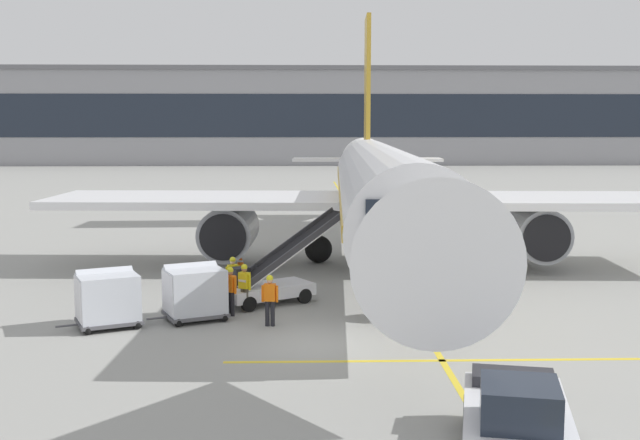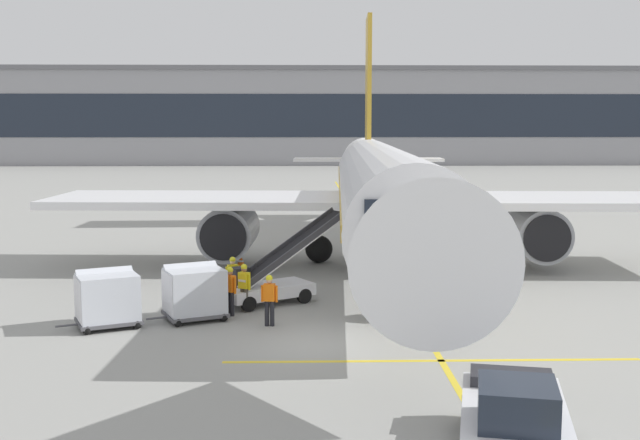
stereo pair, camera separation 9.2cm
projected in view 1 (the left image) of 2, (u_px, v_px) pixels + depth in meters
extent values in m
plane|color=gray|center=(319.00, 344.00, 23.76)|extent=(600.00, 600.00, 0.00)
cylinder|color=white|center=(382.00, 189.00, 35.62)|extent=(5.38, 31.18, 3.96)
cube|color=gold|center=(382.00, 189.00, 35.62)|extent=(5.36, 29.94, 0.48)
cone|color=white|center=(427.00, 250.00, 18.26)|extent=(3.94, 4.13, 3.76)
cone|color=white|center=(366.00, 163.00, 54.12)|extent=(3.65, 6.48, 3.37)
cube|color=white|center=(209.00, 200.00, 36.62)|extent=(15.01, 6.87, 0.36)
cylinder|color=#93969E|center=(229.00, 231.00, 36.16)|extent=(2.64, 4.14, 2.46)
cylinder|color=black|center=(223.00, 237.00, 34.11)|extent=(2.09, 0.22, 2.09)
cube|color=white|center=(554.00, 200.00, 36.31)|extent=(15.01, 6.87, 0.36)
cylinder|color=#93969E|center=(535.00, 232.00, 35.89)|extent=(2.64, 4.14, 2.46)
cylinder|color=black|center=(547.00, 238.00, 33.84)|extent=(2.09, 0.22, 2.09)
cube|color=gold|center=(367.00, 87.00, 51.91)|extent=(0.45, 3.73, 9.31)
cube|color=white|center=(367.00, 160.00, 52.20)|extent=(10.13, 2.94, 0.20)
cube|color=#1E2633|center=(415.00, 212.00, 20.94)|extent=(2.85, 1.91, 0.87)
cylinder|color=#47474C|center=(398.00, 284.00, 26.70)|extent=(0.22, 0.22, 1.09)
sphere|color=black|center=(397.00, 299.00, 26.77)|extent=(1.34, 1.34, 1.34)
cylinder|color=#47474C|center=(319.00, 238.00, 37.53)|extent=(0.22, 0.22, 1.09)
sphere|color=black|center=(319.00, 249.00, 37.60)|extent=(1.34, 1.34, 1.34)
cylinder|color=#47474C|center=(441.00, 238.00, 37.42)|extent=(0.22, 0.22, 1.09)
sphere|color=black|center=(441.00, 249.00, 37.48)|extent=(1.34, 1.34, 1.34)
cube|color=silver|center=(267.00, 290.00, 29.02)|extent=(3.73, 3.17, 0.44)
cube|color=black|center=(240.00, 277.00, 28.72)|extent=(0.81, 0.79, 0.70)
cylinder|color=#333338|center=(256.00, 273.00, 29.09)|extent=(0.08, 0.08, 0.80)
cube|color=silver|center=(292.00, 249.00, 29.44)|extent=(4.40, 3.25, 2.63)
cube|color=black|center=(292.00, 247.00, 29.43)|extent=(4.20, 3.05, 2.48)
cube|color=#333338|center=(298.00, 248.00, 29.06)|extent=(3.90, 2.51, 2.65)
cube|color=#333338|center=(286.00, 245.00, 29.79)|extent=(3.90, 2.51, 2.65)
cylinder|color=black|center=(304.00, 296.00, 29.10)|extent=(0.58, 0.47, 0.56)
cylinder|color=black|center=(284.00, 289.00, 30.31)|extent=(0.58, 0.47, 0.56)
cylinder|color=black|center=(249.00, 304.00, 27.78)|extent=(0.58, 0.47, 0.56)
cylinder|color=black|center=(230.00, 297.00, 28.99)|extent=(0.58, 0.47, 0.56)
cube|color=#515156|center=(196.00, 314.00, 26.65)|extent=(2.48, 2.28, 0.12)
cylinder|color=#4C4C51|center=(157.00, 318.00, 26.07)|extent=(0.67, 0.35, 0.07)
cube|color=silver|center=(195.00, 291.00, 26.55)|extent=(2.35, 2.14, 1.50)
cube|color=silver|center=(191.00, 274.00, 26.85)|extent=(2.03, 1.50, 0.74)
cube|color=silver|center=(168.00, 293.00, 26.13)|extent=(0.62, 1.33, 1.38)
sphere|color=black|center=(168.00, 314.00, 26.92)|extent=(0.30, 0.30, 0.30)
sphere|color=black|center=(178.00, 322.00, 25.70)|extent=(0.30, 0.30, 0.30)
sphere|color=black|center=(212.00, 309.00, 27.60)|extent=(0.30, 0.30, 0.30)
sphere|color=black|center=(224.00, 317.00, 26.39)|extent=(0.30, 0.30, 0.30)
cube|color=#515156|center=(109.00, 321.00, 25.67)|extent=(2.48, 2.28, 0.12)
cylinder|color=#4C4C51|center=(67.00, 326.00, 25.09)|extent=(0.67, 0.35, 0.07)
cube|color=silver|center=(108.00, 297.00, 25.57)|extent=(2.35, 2.14, 1.50)
cube|color=silver|center=(105.00, 279.00, 25.88)|extent=(2.03, 1.50, 0.74)
cube|color=silver|center=(78.00, 300.00, 25.16)|extent=(0.62, 1.33, 1.38)
sphere|color=black|center=(81.00, 321.00, 25.94)|extent=(0.30, 0.30, 0.30)
sphere|color=black|center=(88.00, 330.00, 24.73)|extent=(0.30, 0.30, 0.30)
sphere|color=black|center=(129.00, 316.00, 26.63)|extent=(0.30, 0.30, 0.30)
sphere|color=black|center=(138.00, 325.00, 25.41)|extent=(0.30, 0.30, 0.30)
cube|color=silver|center=(516.00, 426.00, 15.52)|extent=(3.02, 4.76, 0.70)
cube|color=#1E2633|center=(520.00, 404.00, 14.68)|extent=(1.78, 1.83, 0.80)
cube|color=#28282D|center=(513.00, 377.00, 17.07)|extent=(1.96, 1.34, 0.24)
cylinder|color=black|center=(557.00, 419.00, 16.70)|extent=(0.44, 0.80, 0.76)
cylinder|color=black|center=(470.00, 412.00, 17.06)|extent=(0.44, 0.80, 0.76)
cylinder|color=#333847|center=(231.00, 291.00, 29.21)|extent=(0.15, 0.15, 0.86)
cylinder|color=#333847|center=(235.00, 291.00, 29.29)|extent=(0.15, 0.15, 0.86)
cube|color=yellow|center=(233.00, 272.00, 29.16)|extent=(0.44, 0.37, 0.58)
cube|color=white|center=(232.00, 272.00, 29.27)|extent=(0.32, 0.15, 0.08)
sphere|color=beige|center=(233.00, 262.00, 29.11)|extent=(0.21, 0.21, 0.21)
sphere|color=yellow|center=(233.00, 260.00, 29.10)|extent=(0.23, 0.23, 0.23)
cylinder|color=yellow|center=(227.00, 274.00, 29.07)|extent=(0.09, 0.09, 0.56)
cylinder|color=yellow|center=(239.00, 273.00, 29.27)|extent=(0.09, 0.09, 0.56)
cylinder|color=black|center=(229.00, 303.00, 27.25)|extent=(0.15, 0.15, 0.86)
cylinder|color=black|center=(232.00, 304.00, 27.14)|extent=(0.15, 0.15, 0.86)
cube|color=orange|center=(230.00, 284.00, 27.10)|extent=(0.44, 0.43, 0.58)
cube|color=white|center=(233.00, 283.00, 27.20)|extent=(0.26, 0.23, 0.08)
sphere|color=#9E7051|center=(230.00, 272.00, 27.05)|extent=(0.21, 0.21, 0.21)
sphere|color=yellow|center=(230.00, 270.00, 27.04)|extent=(0.23, 0.23, 0.23)
cylinder|color=orange|center=(226.00, 284.00, 27.26)|extent=(0.09, 0.09, 0.56)
cylinder|color=orange|center=(235.00, 286.00, 26.96)|extent=(0.09, 0.09, 0.56)
cylinder|color=black|center=(267.00, 313.00, 25.79)|extent=(0.15, 0.15, 0.86)
cylinder|color=black|center=(273.00, 314.00, 25.77)|extent=(0.15, 0.15, 0.86)
cube|color=orange|center=(270.00, 292.00, 25.69)|extent=(0.41, 0.29, 0.58)
cube|color=white|center=(270.00, 292.00, 25.81)|extent=(0.34, 0.06, 0.08)
sphere|color=tan|center=(270.00, 280.00, 25.64)|extent=(0.21, 0.21, 0.21)
sphere|color=yellow|center=(270.00, 278.00, 25.63)|extent=(0.23, 0.23, 0.23)
cylinder|color=orange|center=(263.00, 294.00, 25.73)|extent=(0.09, 0.09, 0.56)
cylinder|color=orange|center=(277.00, 294.00, 25.67)|extent=(0.09, 0.09, 0.56)
cylinder|color=#514C42|center=(247.00, 300.00, 27.71)|extent=(0.15, 0.15, 0.86)
cylinder|color=#514C42|center=(243.00, 300.00, 27.81)|extent=(0.15, 0.15, 0.86)
cube|color=yellow|center=(244.00, 280.00, 27.67)|extent=(0.45, 0.42, 0.58)
cube|color=white|center=(242.00, 281.00, 27.57)|extent=(0.28, 0.21, 0.08)
sphere|color=#9E7051|center=(244.00, 269.00, 27.62)|extent=(0.21, 0.21, 0.21)
sphere|color=yellow|center=(244.00, 267.00, 27.61)|extent=(0.23, 0.23, 0.23)
cylinder|color=yellow|center=(250.00, 282.00, 27.55)|extent=(0.09, 0.09, 0.56)
cylinder|color=yellow|center=(239.00, 281.00, 27.81)|extent=(0.09, 0.09, 0.56)
cube|color=black|center=(240.00, 269.00, 35.82)|extent=(0.63, 0.63, 0.05)
cone|color=orange|center=(240.00, 262.00, 35.77)|extent=(0.50, 0.50, 0.66)
cylinder|color=white|center=(240.00, 261.00, 35.77)|extent=(0.28, 0.28, 0.08)
cube|color=yellow|center=(387.00, 269.00, 36.09)|extent=(0.20, 110.00, 0.01)
cube|color=yellow|center=(433.00, 361.00, 22.04)|extent=(12.00, 0.20, 0.01)
cube|color=#939399|center=(324.00, 118.00, 131.62)|extent=(148.87, 14.24, 15.40)
cube|color=#1E2633|center=(326.00, 116.00, 124.46)|extent=(144.40, 0.10, 6.93)
cube|color=slate|center=(325.00, 70.00, 129.21)|extent=(147.38, 12.10, 0.70)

